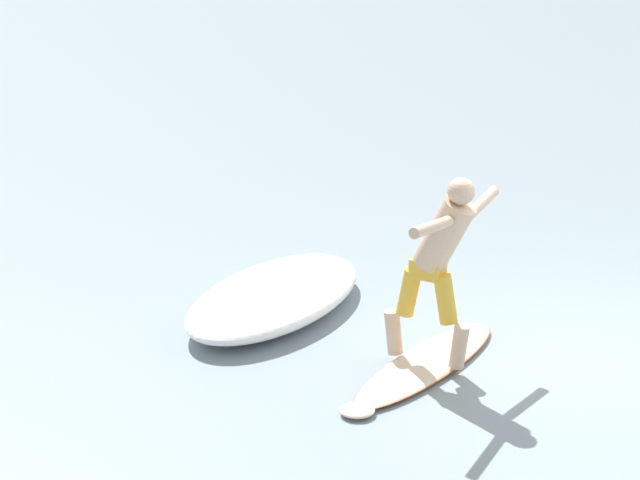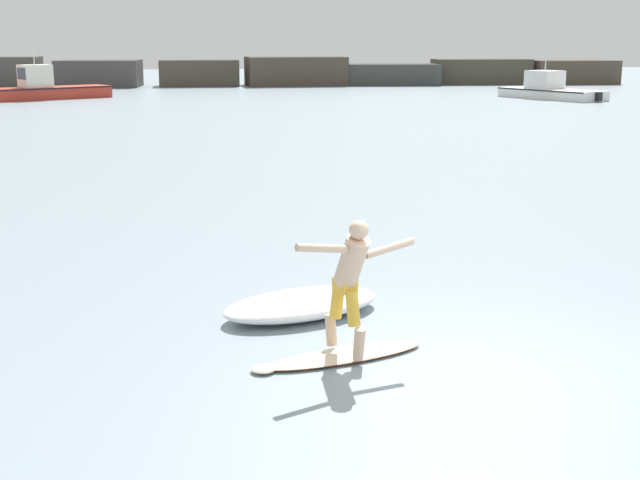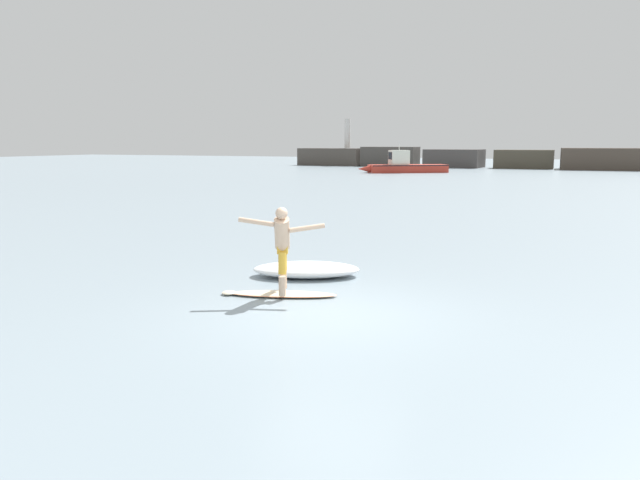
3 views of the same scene
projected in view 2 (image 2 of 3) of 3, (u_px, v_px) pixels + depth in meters
The scene contains 7 objects.
ground_plane at pixel (470, 378), 10.01m from camera, with size 200.00×200.00×0.00m, color gray.
rock_jetty_breakwater at pixel (252, 72), 69.85m from camera, with size 60.34×4.87×5.62m.
surfboard at pixel (342, 356), 10.59m from camera, with size 2.24×1.15×0.21m.
surfer at pixel (350, 275), 10.29m from camera, with size 1.49×0.96×1.65m.
fishing_boat_near_jetty at pixel (549, 90), 55.19m from camera, with size 5.22×7.81×2.61m.
small_boat_offshore at pixel (44, 89), 54.64m from camera, with size 7.94×5.74×3.00m.
wave_foam_at_tail at pixel (302, 304), 12.23m from camera, with size 2.59×1.98×0.31m.
Camera 2 is at (-2.91, -9.11, 3.74)m, focal length 50.00 mm.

